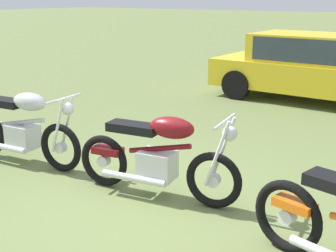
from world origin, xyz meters
TOP-DOWN VIEW (x-y plane):
  - ground_plane at (0.00, 0.00)m, footprint 120.00×120.00m
  - motorcycle_silver at (-2.15, 0.16)m, footprint 2.00×0.67m
  - motorcycle_maroon at (-0.01, 0.31)m, footprint 2.01×0.74m
  - car_yellow at (-0.08, 6.21)m, footprint 4.47×1.91m

SIDE VIEW (x-z plane):
  - ground_plane at x=0.00m, z-range 0.00..0.00m
  - motorcycle_maroon at x=-0.01m, z-range -0.02..0.99m
  - motorcycle_silver at x=-2.15m, z-range -0.01..1.00m
  - car_yellow at x=-0.08m, z-range 0.08..1.51m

